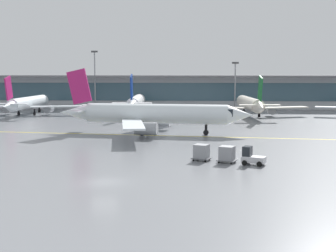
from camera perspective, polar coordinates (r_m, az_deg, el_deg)
ground_plane at (r=46.10m, az=-7.67°, el=-6.71°), size 400.00×400.00×0.00m
taxiway_centreline_stripe at (r=78.87m, az=-1.51°, el=-1.14°), size 109.31×13.02×0.01m
terminal_concourse at (r=138.51m, az=-0.22°, el=4.19°), size 180.52×11.00×9.60m
gate_airplane_1 at (r=121.95m, az=-16.45°, el=2.67°), size 27.35×29.33×9.74m
gate_airplane_2 at (r=118.21m, az=-3.85°, el=2.86°), size 28.31×30.44×10.09m
gate_airplane_3 at (r=114.44m, az=9.80°, el=2.62°), size 27.56×29.71×9.84m
taxiing_regional_jet at (r=80.57m, az=-1.70°, el=1.41°), size 33.69×31.12×11.16m
baggage_tug at (r=54.70m, az=10.04°, el=-3.70°), size 2.94×2.36×2.10m
cargo_dolly_lead at (r=55.51m, az=7.10°, el=-3.34°), size 2.55×2.27×1.94m
cargo_dolly_trailing at (r=56.57m, az=4.04°, el=-3.12°), size 2.55×2.27×1.94m
apron_light_mast_1 at (r=135.03m, az=-8.79°, el=5.75°), size 1.80×0.36×16.44m
apron_light_mast_2 at (r=129.27m, az=8.07°, el=5.01°), size 1.80×0.36×13.22m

